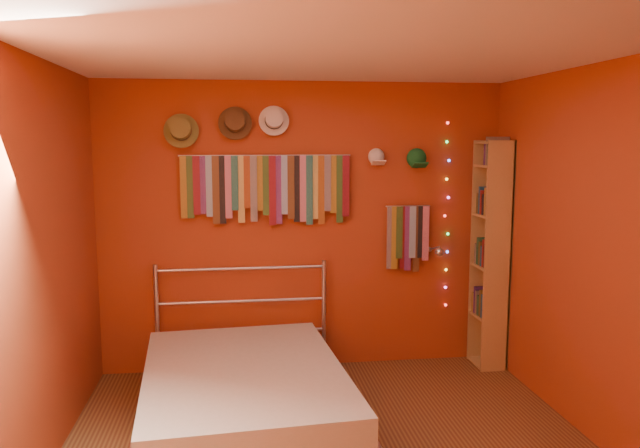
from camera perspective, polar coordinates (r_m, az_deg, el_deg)
name	(u,v)px	position (r m, az deg, el deg)	size (l,w,h in m)	color
back_wall	(304,227)	(5.43, -1.47, -0.27)	(3.50, 0.02, 2.50)	maroon
right_wall	(609,260)	(4.36, 24.88, -2.97)	(0.02, 3.50, 2.50)	maroon
left_wall	(27,276)	(3.86, -25.20, -4.30)	(0.02, 3.50, 2.50)	maroon
ceiling	(337,52)	(3.68, 1.57, 15.46)	(3.50, 3.50, 0.02)	white
tie_rack	(267,186)	(5.30, -4.86, 3.48)	(1.45, 0.03, 0.60)	silver
small_tie_rack	(408,235)	(5.56, 8.01, -1.00)	(0.40, 0.03, 0.59)	silver
fedora_olive	(181,130)	(5.27, -12.61, 8.41)	(0.29, 0.16, 0.28)	olive
fedora_brown	(235,122)	(5.26, -7.78, 9.22)	(0.28, 0.15, 0.28)	#4F361C
fedora_white	(274,120)	(5.27, -4.22, 9.49)	(0.25, 0.14, 0.25)	silver
cap_white	(376,157)	(5.43, 5.17, 6.14)	(0.16, 0.20, 0.16)	white
cap_green	(417,158)	(5.53, 8.83, 5.94)	(0.18, 0.22, 0.18)	#186F2E
fairy_lights	(447,216)	(5.67, 11.52, 0.74)	(0.06, 0.02, 1.66)	#FF3333
reading_lamp	(438,251)	(5.47, 10.72, -2.49)	(0.08, 0.32, 0.10)	silver
bookshelf	(494,253)	(5.69, 15.65, -2.58)	(0.25, 0.34, 2.00)	tan
bed	(244,393)	(4.59, -6.94, -15.13)	(1.60, 2.05, 0.97)	silver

